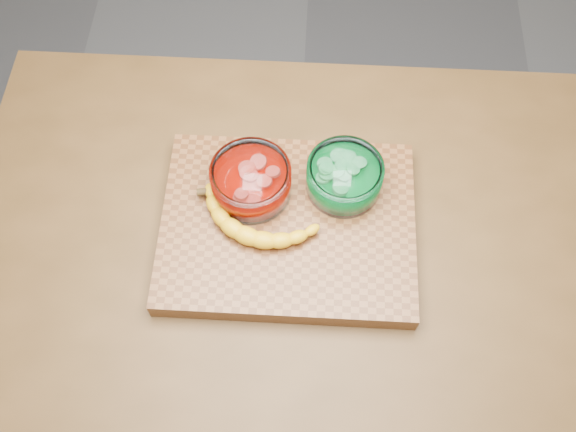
{
  "coord_description": "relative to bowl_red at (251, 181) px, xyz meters",
  "views": [
    {
      "loc": [
        0.03,
        -0.52,
        1.95
      ],
      "look_at": [
        0.0,
        0.0,
        0.96
      ],
      "focal_mm": 40.0,
      "sensor_mm": 36.0,
      "label": 1
    }
  ],
  "objects": [
    {
      "name": "ground",
      "position": [
        0.07,
        -0.06,
        -0.97
      ],
      "size": [
        3.5,
        3.5,
        0.0
      ],
      "primitive_type": "plane",
      "color": "#555559",
      "rests_on": "ground"
    },
    {
      "name": "counter",
      "position": [
        0.07,
        -0.06,
        -0.52
      ],
      "size": [
        1.2,
        0.8,
        0.9
      ],
      "primitive_type": "cube",
      "color": "#4C3216",
      "rests_on": "ground"
    },
    {
      "name": "cutting_board",
      "position": [
        0.07,
        -0.06,
        -0.05
      ],
      "size": [
        0.45,
        0.35,
        0.04
      ],
      "primitive_type": "cube",
      "color": "brown",
      "rests_on": "counter"
    },
    {
      "name": "bowl_red",
      "position": [
        0.0,
        0.0,
        0.0
      ],
      "size": [
        0.14,
        0.14,
        0.07
      ],
      "color": "white",
      "rests_on": "cutting_board"
    },
    {
      "name": "bowl_green",
      "position": [
        0.16,
        0.02,
        -0.0
      ],
      "size": [
        0.14,
        0.14,
        0.06
      ],
      "color": "white",
      "rests_on": "cutting_board"
    },
    {
      "name": "banana",
      "position": [
        0.02,
        -0.06,
        -0.02
      ],
      "size": [
        0.24,
        0.15,
        0.04
      ],
      "primitive_type": null,
      "color": "gold",
      "rests_on": "cutting_board"
    }
  ]
}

